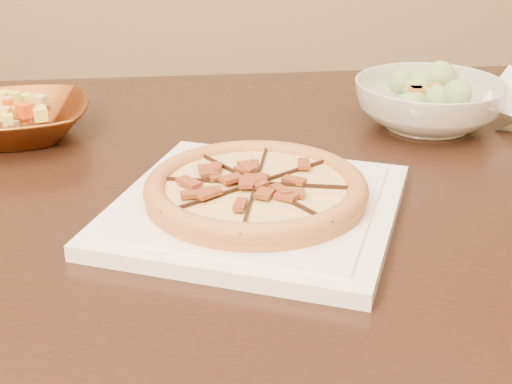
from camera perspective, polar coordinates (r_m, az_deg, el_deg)
dining_table at (r=0.98m, az=-5.65°, el=-3.58°), size 1.51×1.05×0.75m
plate at (r=0.81m, az=0.00°, el=-1.25°), size 0.39×0.39×0.02m
pizza at (r=0.80m, az=-0.00°, el=0.25°), size 0.25×0.25×0.03m
bronze_bowl at (r=1.09m, az=-18.62°, el=5.41°), size 0.24×0.24×0.05m
mixed_dish at (r=1.08m, az=-18.96°, el=7.38°), size 0.10×0.11×0.03m
salad_bowl at (r=1.11m, az=13.62°, el=6.86°), size 0.30×0.30×0.07m
salad at (r=1.10m, az=13.84°, el=9.47°), size 0.09×0.12×0.04m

